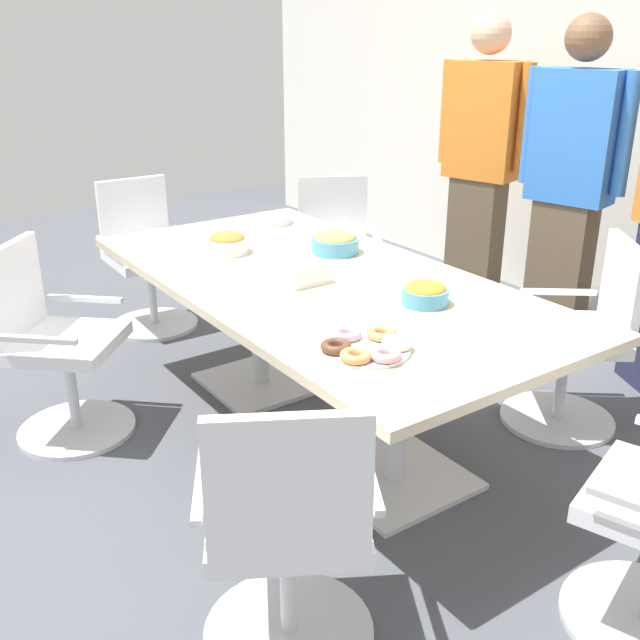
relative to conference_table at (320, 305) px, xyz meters
name	(u,v)px	position (x,y,z in m)	size (l,w,h in m)	color
ground_plane	(320,427)	(0.00, 0.00, -0.63)	(10.00, 10.00, 0.01)	#4C4F56
conference_table	(320,305)	(0.00, 0.00, 0.00)	(2.40, 1.20, 0.75)	#CCB793
office_chair_0	(56,353)	(-0.66, -1.01, -0.22)	(0.76, 0.76, 0.91)	silver
office_chair_1	(288,541)	(1.06, -0.86, -0.22)	(0.74, 0.74, 0.91)	silver
office_chair_3	(578,345)	(0.65, 1.02, -0.22)	(0.76, 0.76, 0.91)	silver
office_chair_4	(335,260)	(-1.06, 0.86, -0.22)	(0.74, 0.74, 0.91)	silver
office_chair_5	(147,263)	(-1.69, -0.14, -0.22)	(0.56, 0.56, 0.91)	silver
person_standing_0	(481,163)	(-0.71, 1.73, 0.36)	(0.61, 0.33, 1.86)	brown
person_standing_1	(570,185)	(0.02, 1.66, 0.35)	(0.61, 0.31, 1.85)	brown
snack_bowl_cookies	(335,242)	(-0.28, 0.28, 0.18)	(0.23, 0.23, 0.11)	#4C9EC6
snack_bowl_chips_orange	(425,293)	(0.50, 0.16, 0.17)	(0.19, 0.19, 0.09)	#4C9EC6
snack_bowl_pretzels	(227,243)	(-0.58, -0.15, 0.18)	(0.20, 0.20, 0.10)	white
donut_platter	(367,346)	(0.73, -0.32, 0.15)	(0.32, 0.31, 0.04)	white
plate_stack	(271,220)	(-0.95, 0.33, 0.15)	(0.23, 0.23, 0.04)	white
napkin_pile	(301,272)	(-0.01, -0.09, 0.17)	(0.18, 0.18, 0.09)	white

